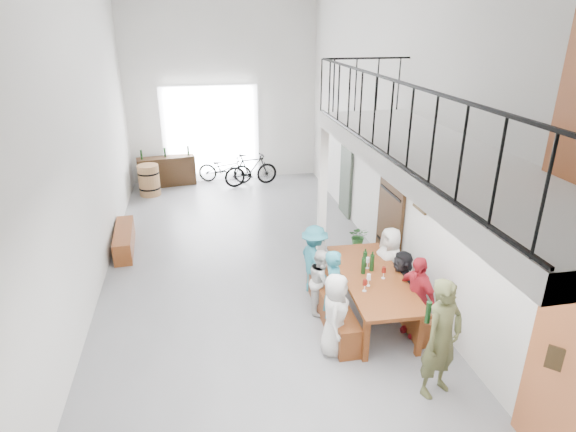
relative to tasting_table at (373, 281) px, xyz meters
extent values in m
plane|color=slate|center=(-1.76, 1.96, -0.71)|extent=(12.00, 12.00, 0.00)
plane|color=silver|center=(-1.76, 7.96, 2.04)|extent=(5.50, 0.00, 5.50)
plane|color=silver|center=(-1.76, -4.04, 2.04)|extent=(5.50, 0.00, 5.50)
plane|color=silver|center=(-4.51, 1.96, 2.04)|extent=(0.00, 12.00, 12.00)
plane|color=silver|center=(0.99, 1.96, 2.04)|extent=(0.00, 12.00, 12.00)
cube|color=white|center=(-2.16, 7.90, 0.69)|extent=(2.80, 0.08, 2.80)
cube|color=#A1522A|center=(0.94, -2.94, 0.34)|extent=(0.06, 0.95, 2.10)
cube|color=#39200F|center=(0.94, 1.66, 0.29)|extent=(0.06, 1.10, 2.00)
cube|color=#323B30|center=(0.94, 4.46, 0.29)|extent=(0.06, 0.80, 2.00)
cube|color=#3D2D18|center=(0.96, 0.56, 1.19)|extent=(0.04, 0.45, 0.55)
cylinder|color=white|center=(0.95, 3.16, 1.69)|extent=(0.04, 0.28, 0.28)
cube|color=silver|center=(0.24, -1.24, 2.29)|extent=(1.50, 5.60, 0.25)
cube|color=black|center=(-0.49, -1.24, 3.27)|extent=(0.03, 5.60, 0.03)
cube|color=black|center=(-0.49, -1.24, 2.44)|extent=(0.03, 5.60, 0.03)
cube|color=black|center=(0.24, 1.54, 3.27)|extent=(1.50, 0.03, 0.03)
cube|color=silver|center=(-0.46, 1.51, 0.73)|extent=(0.14, 0.14, 2.88)
cube|color=brown|center=(0.00, 0.00, 0.05)|extent=(1.05, 2.38, 0.06)
cube|color=brown|center=(-0.44, -0.99, -0.34)|extent=(0.09, 0.09, 0.73)
cube|color=brown|center=(0.36, -1.02, -0.34)|extent=(0.09, 0.09, 0.73)
cube|color=brown|center=(-0.36, 1.02, -0.34)|extent=(0.09, 0.09, 0.73)
cube|color=brown|center=(0.44, 0.99, -0.34)|extent=(0.09, 0.09, 0.73)
cube|color=brown|center=(-0.64, 0.09, -0.46)|extent=(0.34, 2.12, 0.49)
cube|color=brown|center=(0.57, 0.02, -0.49)|extent=(0.29, 1.87, 0.43)
cylinder|color=black|center=(-0.13, 0.12, 0.26)|extent=(0.07, 0.07, 0.35)
cylinder|color=black|center=(0.04, 0.19, 0.26)|extent=(0.07, 0.07, 0.35)
cylinder|color=black|center=(-0.04, 0.31, 0.26)|extent=(0.07, 0.07, 0.35)
cube|color=brown|center=(-4.26, 3.42, -0.48)|extent=(0.45, 1.64, 0.46)
cylinder|color=#936441|center=(-3.96, 6.84, -0.27)|extent=(0.58, 0.58, 0.86)
cylinder|color=black|center=(-3.96, 6.84, -0.49)|extent=(0.59, 0.59, 0.05)
cylinder|color=black|center=(-3.96, 6.84, -0.06)|extent=(0.59, 0.59, 0.05)
cube|color=#39200F|center=(-3.51, 7.61, -0.28)|extent=(1.67, 0.69, 0.86)
cylinder|color=black|center=(-4.16, 7.47, 0.29)|extent=(0.06, 0.06, 0.28)
cylinder|color=black|center=(-3.51, 7.62, 0.29)|extent=(0.06, 0.06, 0.28)
cylinder|color=black|center=(-2.85, 7.69, 0.29)|extent=(0.06, 0.06, 0.28)
imported|color=silver|center=(-0.82, -0.70, -0.07)|extent=(0.61, 0.73, 1.28)
imported|color=teal|center=(-0.67, -0.13, -0.02)|extent=(0.47, 0.58, 1.37)
imported|color=silver|center=(-0.73, 0.39, -0.14)|extent=(0.57, 0.65, 1.12)
imported|color=teal|center=(-0.72, 0.97, -0.06)|extent=(0.62, 0.91, 1.30)
imported|color=#B01E2A|center=(0.51, -0.50, -0.04)|extent=(0.55, 0.84, 1.33)
imported|color=black|center=(0.52, 0.07, -0.14)|extent=(0.36, 1.07, 1.14)
imported|color=silver|center=(0.53, 0.62, -0.06)|extent=(0.52, 0.70, 1.30)
imported|color=#4E522E|center=(0.27, -1.75, 0.13)|extent=(0.71, 0.60, 1.67)
imported|color=#1A441F|center=(0.69, 2.64, -0.48)|extent=(0.51, 0.48, 0.46)
imported|color=black|center=(-1.82, 7.56, -0.28)|extent=(1.71, 1.04, 0.85)
imported|color=black|center=(-1.10, 7.12, -0.23)|extent=(1.65, 0.74, 0.96)
camera|label=1|loc=(-2.61, -6.31, 3.90)|focal=30.00mm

